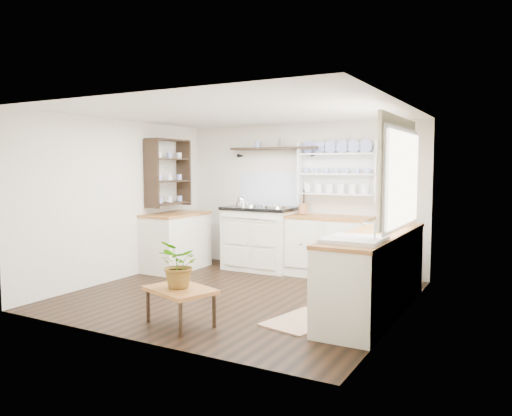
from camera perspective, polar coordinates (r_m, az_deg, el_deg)
name	(u,v)px	position (r m, az deg, el deg)	size (l,w,h in m)	color
floor	(239,295)	(6.44, -1.91, -9.92)	(4.00, 3.80, 0.01)	black
wall_back	(300,197)	(7.94, 5.09, 1.26)	(4.00, 0.02, 2.30)	beige
wall_right	(401,212)	(5.50, 16.25, -0.46)	(0.02, 3.80, 2.30)	beige
wall_left	(120,200)	(7.47, -15.25, 0.89)	(0.02, 3.80, 2.30)	beige
ceiling	(239,112)	(6.27, -1.97, 10.87)	(4.00, 3.80, 0.01)	white
window	(400,173)	(5.64, 16.17, 3.88)	(0.08, 1.55, 1.22)	white
aga_cooker	(261,237)	(7.94, 0.54, -3.38)	(1.12, 0.77, 1.03)	silver
back_cabinets	(329,246)	(7.51, 8.33, -4.27)	(1.27, 0.63, 0.90)	beige
right_cabinets	(374,272)	(5.77, 13.38, -7.09)	(0.62, 2.43, 0.90)	beige
belfast_sink	(354,252)	(5.00, 11.15, -4.91)	(0.55, 0.60, 0.45)	white
left_cabinets	(176,241)	(8.02, -9.11, -3.70)	(0.62, 1.13, 0.90)	beige
plate_rack	(339,172)	(7.65, 9.47, 4.12)	(1.20, 0.22, 0.90)	white
high_shelf	(274,149)	(7.99, 2.13, 6.74)	(1.50, 0.29, 0.16)	black
left_shelving	(168,172)	(8.02, -10.00, 4.10)	(0.28, 0.80, 1.05)	black
kettle	(242,204)	(7.92, -1.66, 0.49)	(0.18, 0.18, 0.23)	silver
utensil_crock	(303,209)	(7.69, 5.39, -0.08)	(0.13, 0.13, 0.15)	#996038
center_table	(180,292)	(5.27, -8.64, -9.52)	(0.84, 0.71, 0.38)	brown
potted_plant	(180,264)	(5.20, -8.69, -6.39)	(0.45, 0.39, 0.49)	#3F7233
floor_rug	(303,321)	(5.43, 5.36, -12.69)	(0.55, 0.85, 0.02)	#8F7053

